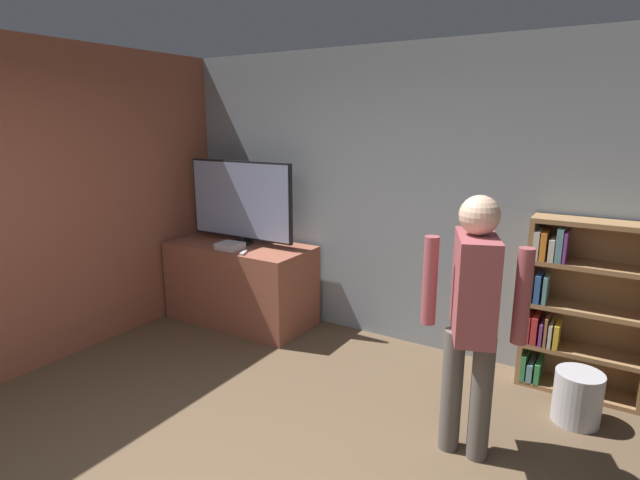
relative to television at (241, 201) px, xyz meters
The scene contains 9 objects.
wall_back 1.61m from the television, 14.58° to the left, with size 6.66×0.06×2.70m.
wall_side_brick 1.33m from the television, 127.58° to the right, with size 0.06×4.45×2.70m.
tv_ledge 0.85m from the television, 90.00° to the right, with size 1.49×0.72×0.82m.
television is the anchor object (origin of this frame).
game_console 0.47m from the television, 78.46° to the right, with size 0.24×0.20×0.06m.
remote_loose 0.60m from the television, 48.04° to the right, with size 0.09×0.14×0.02m.
bookshelf 3.13m from the television, ahead, with size 0.86×0.28×1.35m.
person 2.79m from the television, 20.64° to the right, with size 0.63×0.53×1.64m.
waste_bin 3.36m from the television, ahead, with size 0.31×0.31×0.37m.
Camera 1 is at (1.72, -1.33, 2.04)m, focal length 28.00 mm.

